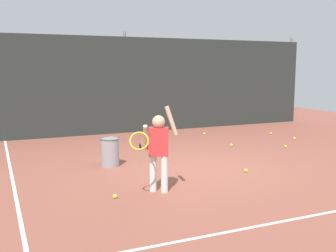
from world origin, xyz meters
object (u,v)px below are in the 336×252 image
tennis_ball_4 (246,170)px  tennis_ball_5 (271,133)px  tennis_player (158,146)px  tennis_ball_7 (204,134)px  tennis_ball_1 (115,196)px  tennis_ball_3 (149,136)px  ball_hopper (110,152)px  tennis_ball_2 (231,145)px  tennis_ball_6 (286,146)px  tennis_ball_0 (294,138)px

tennis_ball_4 → tennis_ball_5: size_ratio=1.00×
tennis_player → tennis_ball_4: size_ratio=20.46×
tennis_ball_7 → tennis_ball_1: bearing=-131.9°
tennis_ball_4 → tennis_ball_3: bearing=94.0°
tennis_ball_3 → ball_hopper: bearing=-124.7°
tennis_ball_3 → tennis_ball_7: (1.59, -0.26, 0.00)m
tennis_player → tennis_ball_5: (5.05, 3.67, -0.69)m
tennis_ball_1 → tennis_ball_4: 2.69m
tennis_ball_1 → tennis_ball_7: bearing=48.1°
tennis_ball_1 → tennis_ball_3: (2.36, 4.67, 0.00)m
tennis_ball_1 → tennis_ball_4: size_ratio=1.00×
tennis_ball_1 → tennis_ball_2: size_ratio=1.00×
tennis_ball_1 → tennis_ball_7: size_ratio=1.00×
tennis_ball_6 → tennis_ball_5: bearing=62.3°
tennis_ball_2 → tennis_ball_7: size_ratio=1.00×
tennis_player → tennis_ball_1: tennis_player is taller
ball_hopper → tennis_ball_3: (1.89, 2.73, -0.26)m
tennis_ball_0 → tennis_ball_1: 6.45m
tennis_ball_7 → tennis_ball_2: bearing=-96.8°
tennis_ball_4 → tennis_ball_5: (3.11, 3.22, 0.00)m
tennis_player → tennis_ball_0: (5.12, 2.75, -0.69)m
tennis_ball_0 → tennis_player: bearing=-151.8°
tennis_ball_0 → tennis_ball_4: 3.92m
tennis_ball_3 → tennis_ball_4: size_ratio=1.00×
tennis_ball_7 → tennis_ball_0: bearing=-41.2°
tennis_ball_1 → tennis_ball_7: 5.92m
ball_hopper → tennis_ball_5: ball_hopper is taller
tennis_ball_0 → tennis_ball_7: size_ratio=1.00×
tennis_player → tennis_ball_2: tennis_player is taller
tennis_ball_0 → tennis_ball_6: (-0.96, -0.79, 0.00)m
tennis_player → ball_hopper: tennis_player is taller
tennis_ball_1 → tennis_ball_0: bearing=25.5°
tennis_ball_0 → tennis_ball_5: bearing=94.2°
tennis_ball_2 → tennis_ball_7: same height
ball_hopper → tennis_ball_6: ball_hopper is taller
tennis_ball_2 → tennis_ball_6: (1.12, -0.67, 0.00)m
ball_hopper → tennis_ball_3: 3.32m
tennis_ball_1 → tennis_ball_6: (4.86, 1.98, 0.00)m
tennis_ball_3 → tennis_ball_1: bearing=-116.8°
tennis_player → tennis_ball_4: 2.11m
tennis_ball_4 → ball_hopper: bearing=145.9°
tennis_player → tennis_ball_1: 0.99m
tennis_ball_1 → tennis_ball_5: (5.75, 3.69, 0.00)m
tennis_ball_3 → tennis_ball_5: same height
ball_hopper → tennis_ball_4: bearing=-34.1°
ball_hopper → tennis_ball_3: bearing=55.3°
ball_hopper → tennis_player: bearing=-83.1°
ball_hopper → tennis_ball_2: (3.27, 0.71, -0.26)m
tennis_ball_0 → tennis_ball_6: bearing=-140.5°
tennis_player → tennis_ball_7: size_ratio=20.46×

